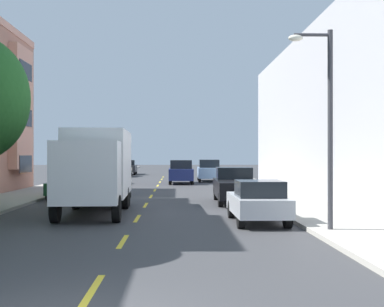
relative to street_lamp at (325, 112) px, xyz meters
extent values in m
plane|color=#38383A|center=(-5.93, 21.84, -3.66)|extent=(160.00, 160.00, 0.00)
cube|color=#A39E93|center=(-13.03, 19.84, -3.59)|extent=(3.20, 120.00, 0.14)
cube|color=#A39E93|center=(1.17, 19.84, -3.59)|extent=(3.20, 120.00, 0.14)
cube|color=yellow|center=(-5.93, -6.16, -3.66)|extent=(0.14, 2.20, 0.01)
cube|color=yellow|center=(-5.93, -1.16, -3.66)|extent=(0.14, 2.20, 0.01)
cube|color=yellow|center=(-5.93, 3.84, -3.66)|extent=(0.14, 2.20, 0.01)
cube|color=yellow|center=(-5.93, 8.84, -3.66)|extent=(0.14, 2.20, 0.01)
cube|color=yellow|center=(-5.93, 13.84, -3.66)|extent=(0.14, 2.20, 0.01)
cube|color=yellow|center=(-5.93, 18.84, -3.66)|extent=(0.14, 2.20, 0.01)
cube|color=yellow|center=(-5.93, 23.84, -3.66)|extent=(0.14, 2.20, 0.01)
cube|color=yellow|center=(-5.93, 28.84, -3.66)|extent=(0.14, 2.20, 0.01)
cube|color=yellow|center=(-5.93, 33.84, -3.66)|extent=(0.14, 2.20, 0.01)
cube|color=yellow|center=(-5.93, 38.84, -3.66)|extent=(0.14, 2.20, 0.01)
cube|color=#E19B83|center=(-14.88, 17.44, 6.45)|extent=(0.60, 7.52, 0.44)
cube|color=#E19B83|center=(-14.36, 17.44, 1.68)|extent=(0.55, 3.38, 7.71)
cube|color=#1E232D|center=(-14.06, 17.44, -1.88)|extent=(0.04, 2.57, 1.10)
cube|color=#1E232D|center=(-14.06, 17.44, 1.08)|extent=(0.04, 2.57, 1.10)
cube|color=#1E232D|center=(-14.06, 17.44, 4.05)|extent=(0.04, 2.57, 1.10)
cylinder|color=#38383D|center=(0.17, 0.00, -0.52)|extent=(0.16, 0.16, 6.00)
cylinder|color=#38383D|center=(-0.38, 0.00, 2.33)|extent=(1.10, 0.10, 0.10)
ellipsoid|color=silver|center=(-0.88, 0.00, 2.23)|extent=(0.44, 0.28, 0.20)
cube|color=white|center=(-7.77, 6.70, -1.63)|extent=(2.59, 5.64, 2.74)
cube|color=white|center=(-7.63, 2.77, -1.90)|extent=(2.37, 1.98, 2.20)
cube|color=black|center=(-7.60, 1.88, -1.42)|extent=(2.02, 0.15, 0.97)
cube|color=black|center=(-7.86, 9.40, -3.23)|extent=(2.40, 0.24, 0.24)
cylinder|color=black|center=(-8.69, 2.69, -3.18)|extent=(0.31, 0.97, 0.96)
cylinder|color=black|center=(-6.57, 2.76, -3.18)|extent=(0.31, 0.97, 0.96)
cylinder|color=black|center=(-8.88, 8.24, -3.18)|extent=(0.31, 0.97, 0.96)
cylinder|color=black|center=(-6.76, 8.32, -3.18)|extent=(0.31, 0.97, 0.96)
cylinder|color=black|center=(-8.84, 7.14, -3.18)|extent=(0.31, 0.97, 0.96)
cylinder|color=black|center=(-6.73, 7.22, -3.18)|extent=(0.31, 0.97, 0.96)
cube|color=#194C28|center=(-10.20, 12.54, -3.02)|extent=(1.91, 4.73, 0.62)
cube|color=black|center=(-10.21, 12.91, -2.44)|extent=(1.66, 2.85, 0.55)
cylinder|color=black|center=(-10.97, 10.92, -3.33)|extent=(0.23, 0.66, 0.66)
cylinder|color=black|center=(-9.37, 10.96, -3.33)|extent=(0.23, 0.66, 0.66)
cylinder|color=black|center=(-11.04, 14.12, -3.33)|extent=(0.23, 0.66, 0.66)
cylinder|color=black|center=(-9.44, 14.15, -3.33)|extent=(0.23, 0.66, 0.66)
cube|color=#B2B5BA|center=(-1.64, 2.54, -3.02)|extent=(1.77, 4.01, 0.62)
cube|color=black|center=(-1.63, 2.06, -2.44)|extent=(1.54, 1.69, 0.55)
cylinder|color=black|center=(-0.89, 3.91, -3.33)|extent=(0.23, 0.66, 0.66)
cylinder|color=black|center=(-2.41, 3.90, -3.33)|extent=(0.23, 0.66, 0.66)
cylinder|color=black|center=(-0.87, 1.19, -3.33)|extent=(0.23, 0.66, 0.66)
cylinder|color=black|center=(-2.39, 1.18, -3.33)|extent=(0.23, 0.66, 0.66)
cube|color=black|center=(-1.54, 9.71, -2.93)|extent=(2.09, 5.33, 0.80)
cube|color=black|center=(-1.52, 10.87, -2.23)|extent=(1.79, 1.62, 0.60)
cylinder|color=black|center=(-0.62, 11.49, -3.33)|extent=(0.23, 0.66, 0.66)
cylinder|color=black|center=(-2.40, 11.52, -3.33)|extent=(0.23, 0.66, 0.66)
cylinder|color=black|center=(-0.68, 7.89, -3.33)|extent=(0.23, 0.66, 0.66)
cylinder|color=black|center=(-2.46, 7.92, -3.33)|extent=(0.23, 0.66, 0.66)
cube|color=tan|center=(-10.38, 39.97, -3.03)|extent=(1.84, 4.51, 0.60)
cube|color=black|center=(-10.38, 40.20, -2.48)|extent=(1.60, 2.17, 0.50)
cylinder|color=black|center=(-11.15, 38.44, -3.33)|extent=(0.23, 0.66, 0.66)
cylinder|color=black|center=(-9.57, 38.45, -3.33)|extent=(0.23, 0.66, 0.66)
cylinder|color=black|center=(-11.18, 41.50, -3.33)|extent=(0.23, 0.66, 0.66)
cylinder|color=black|center=(-9.60, 41.51, -3.33)|extent=(0.23, 0.66, 0.66)
cube|color=maroon|center=(-10.20, 18.02, -3.03)|extent=(1.80, 4.50, 0.60)
cube|color=black|center=(-10.20, 18.24, -2.48)|extent=(1.58, 2.16, 0.50)
cylinder|color=black|center=(-10.99, 16.49, -3.33)|extent=(0.22, 0.66, 0.66)
cylinder|color=black|center=(-9.41, 16.49, -3.33)|extent=(0.22, 0.66, 0.66)
cylinder|color=black|center=(-10.99, 19.55, -3.33)|extent=(0.22, 0.66, 0.66)
cylinder|color=black|center=(-9.41, 19.55, -3.33)|extent=(0.22, 0.66, 0.66)
cube|color=orange|center=(-10.27, 25.57, -3.02)|extent=(1.94, 4.75, 0.62)
cube|color=black|center=(-10.26, 25.94, -2.44)|extent=(1.67, 2.86, 0.55)
cylinder|color=black|center=(-11.11, 23.99, -3.33)|extent=(0.24, 0.67, 0.66)
cylinder|color=black|center=(-9.51, 23.95, -3.33)|extent=(0.24, 0.67, 0.66)
cylinder|color=black|center=(-11.03, 27.19, -3.33)|extent=(0.24, 0.67, 0.66)
cylinder|color=black|center=(-9.43, 27.14, -3.33)|extent=(0.24, 0.67, 0.66)
cube|color=#333338|center=(-10.33, 45.64, -2.93)|extent=(2.16, 5.36, 0.80)
cube|color=black|center=(-10.30, 44.47, -2.23)|extent=(1.81, 1.64, 0.60)
cylinder|color=black|center=(-11.17, 43.81, -3.33)|extent=(0.24, 0.67, 0.66)
cylinder|color=black|center=(-9.39, 43.86, -3.33)|extent=(0.24, 0.67, 0.66)
cylinder|color=black|center=(-11.28, 47.41, -3.33)|extent=(0.24, 0.67, 0.66)
cylinder|color=black|center=(-9.50, 47.47, -3.33)|extent=(0.24, 0.67, 0.66)
cube|color=#7A9EC6|center=(-1.62, 30.03, -2.88)|extent=(2.02, 4.83, 0.90)
cube|color=black|center=(-1.62, 30.03, -2.08)|extent=(1.76, 2.81, 0.70)
cylinder|color=black|center=(-0.73, 31.64, -3.33)|extent=(0.23, 0.66, 0.66)
cylinder|color=black|center=(-2.46, 31.67, -3.33)|extent=(0.23, 0.66, 0.66)
cylinder|color=black|center=(-0.78, 28.38, -3.33)|extent=(0.23, 0.66, 0.66)
cylinder|color=black|center=(-2.51, 28.41, -3.33)|extent=(0.23, 0.66, 0.66)
cube|color=navy|center=(-4.13, 26.55, -2.88)|extent=(1.95, 4.80, 0.90)
cube|color=black|center=(-4.13, 26.55, -2.08)|extent=(1.72, 2.78, 0.70)
cylinder|color=black|center=(-3.27, 28.18, -3.33)|extent=(0.22, 0.66, 0.66)
cylinder|color=black|center=(-5.00, 28.18, -3.33)|extent=(0.22, 0.66, 0.66)
cylinder|color=black|center=(-3.27, 24.92, -3.33)|extent=(0.22, 0.66, 0.66)
cylinder|color=black|center=(-5.00, 24.92, -3.33)|extent=(0.22, 0.66, 0.66)
camera|label=1|loc=(-4.44, -15.17, -1.27)|focal=47.61mm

